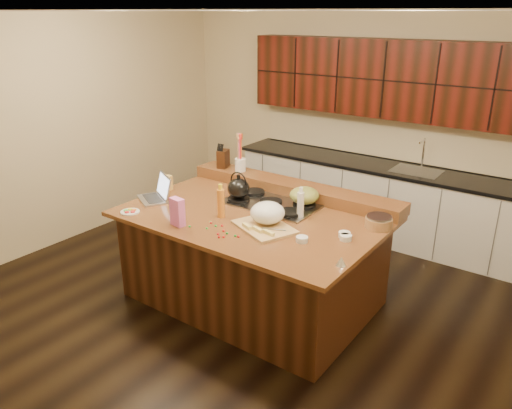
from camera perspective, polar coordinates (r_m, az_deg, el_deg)
The scene contains 34 objects.
room at distance 4.53m, azimuth -0.37°, elevation 3.94°, with size 5.52×5.02×2.72m.
island at distance 4.87m, azimuth -0.35°, elevation -6.06°, with size 2.40×1.60×0.92m.
back_ledge at distance 5.20m, azimuth 4.21°, elevation 1.89°, with size 2.40×0.30×0.12m, color black.
cooktop at distance 4.90m, azimuth 1.72°, elevation 0.15°, with size 0.92×0.52×0.05m.
back_counter at distance 6.38m, azimuth 13.84°, elevation 5.02°, with size 3.70×0.66×2.40m.
kettle at distance 4.92m, azimuth -2.01°, elevation 1.86°, with size 0.22×0.22×0.20m, color black.
green_bowl at distance 4.82m, azimuth 5.55°, elevation 1.05°, with size 0.29×0.29×0.16m, color olive.
laptop at distance 5.12m, azimuth -11.16°, elevation 1.31°, with size 0.44×0.41×0.25m.
oil_bottle at distance 4.57m, azimuth -4.04°, elevation 0.13°, with size 0.07×0.07×0.27m, color orange.
vinegar_bottle at distance 4.56m, azimuth 5.11°, elevation -0.09°, with size 0.06×0.06×0.25m, color silver.
wooden_tray at distance 4.39m, azimuth 1.23°, elevation -1.31°, with size 0.64×0.56×0.21m.
ramekin_a at distance 4.13m, azimuth 5.27°, elevation -3.98°, with size 0.10×0.10×0.04m, color white.
ramekin_b at distance 4.27m, azimuth 10.07°, elevation -3.40°, with size 0.10×0.10×0.04m, color white.
ramekin_c at distance 4.21m, azimuth 10.22°, elevation -3.73°, with size 0.10×0.10×0.04m, color white.
strainer_bowl at distance 4.50m, azimuth 13.85°, elevation -2.05°, with size 0.24×0.24×0.09m, color #996B3F.
kitchen_timer at distance 3.80m, azimuth 9.71°, elevation -6.41°, with size 0.08×0.08×0.07m, color silver.
pink_bag at distance 4.44m, azimuth -8.98°, elevation -0.84°, with size 0.14×0.07×0.25m, color pink.
candy_plate at distance 4.86m, azimuth -14.20°, elevation -0.81°, with size 0.18×0.18×0.01m, color white.
package_box at distance 5.38m, azimuth -10.21°, elevation 2.48°, with size 0.11×0.08×0.16m, color #ECBA53.
utensil_crock at distance 5.53m, azimuth -1.80°, elevation 4.55°, with size 0.12×0.12×0.14m, color white.
knife_block at distance 5.67m, azimuth -3.77°, elevation 5.25°, with size 0.10×0.16×0.20m, color black.
gumdrop_0 at distance 4.31m, azimuth -3.73°, elevation -3.02°, with size 0.02×0.02×0.02m, color red.
gumdrop_1 at distance 4.50m, azimuth -5.21°, elevation -2.01°, with size 0.02×0.02×0.02m, color #198C26.
gumdrop_2 at distance 4.26m, azimuth -4.37°, elevation -3.37°, with size 0.02×0.02×0.02m, color red.
gumdrop_3 at distance 4.21m, azimuth -2.39°, elevation -3.60°, with size 0.02×0.02×0.02m, color #198C26.
gumdrop_4 at distance 4.20m, azimuth -4.25°, elevation -3.71°, with size 0.02×0.02×0.02m, color red.
gumdrop_5 at distance 4.43m, azimuth -7.59°, elevation -2.51°, with size 0.02×0.02×0.02m, color #198C26.
gumdrop_6 at distance 4.20m, azimuth -2.04°, elevation -3.68°, with size 0.02×0.02×0.02m, color red.
gumdrop_7 at distance 4.41m, azimuth -4.64°, elevation -2.44°, with size 0.02×0.02×0.02m, color #198C26.
gumdrop_8 at distance 4.48m, azimuth -5.18°, elevation -2.08°, with size 0.02×0.02×0.02m, color red.
gumdrop_9 at distance 4.26m, azimuth -3.34°, elevation -3.30°, with size 0.02×0.02×0.02m, color #198C26.
gumdrop_10 at distance 4.41m, azimuth -3.91°, elevation -2.42°, with size 0.02×0.02×0.02m, color red.
gumdrop_11 at distance 4.37m, azimuth -5.64°, elevation -2.72°, with size 0.02×0.02×0.02m, color #198C26.
gumdrop_12 at distance 4.20m, azimuth -3.72°, elevation -3.71°, with size 0.02×0.02×0.02m, color red.
Camera 1 is at (2.56, -3.49, 2.70)m, focal length 35.00 mm.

